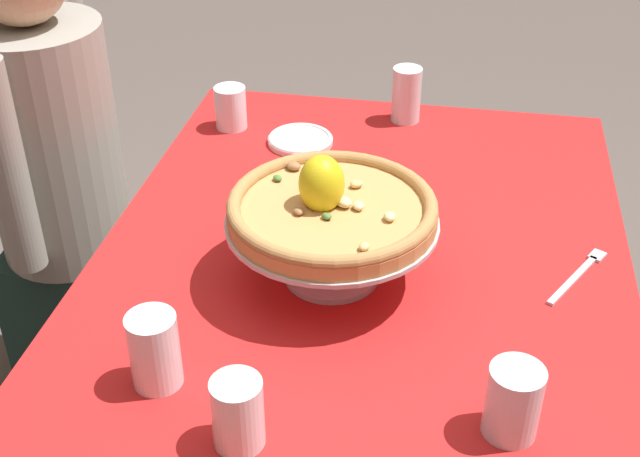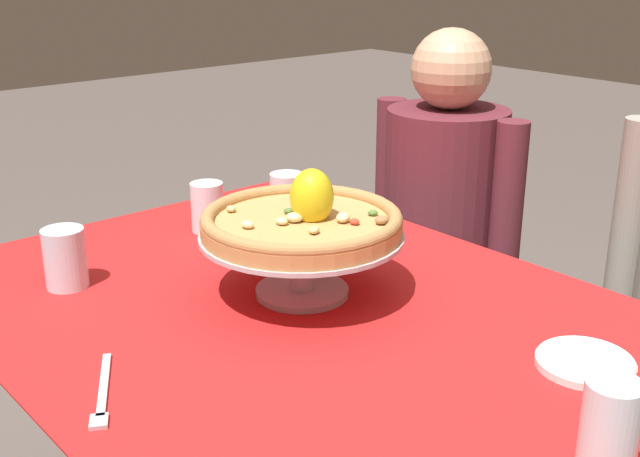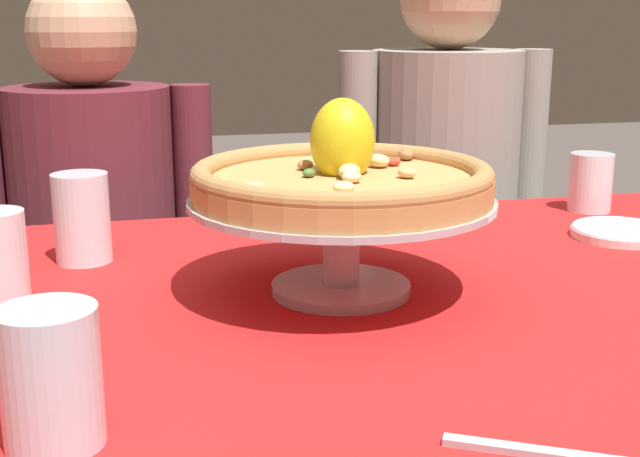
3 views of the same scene
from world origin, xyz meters
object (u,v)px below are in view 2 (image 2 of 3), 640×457
Objects in this scene: side_plate at (585,362)px; dinner_fork at (102,393)px; diner_left at (441,256)px; pizza_stand at (302,251)px; water_glass_side_left at (208,210)px; water_glass_front_left at (66,261)px; pizza at (303,220)px; water_glass_side_right at (608,439)px; water_glass_back_left at (287,203)px.

side_plate is 0.80× the size of dinner_fork.
diner_left is (-0.39, 1.17, -0.22)m from dinner_fork.
dinner_fork is at bearing -79.58° from pizza_stand.
water_glass_side_left is at bearing -97.25° from diner_left.
water_glass_front_left reaches higher than dinner_fork.
pizza_stand is at bearing 44.41° from water_glass_front_left.
diner_left is at bearing 112.42° from pizza_stand.
pizza is 3.16× the size of water_glass_front_left.
diner_left reaches higher than water_glass_side_left.
side_plate is 0.70m from dinner_fork.
pizza is 1.92× the size of dinner_fork.
water_glass_front_left is at bearing -90.07° from diner_left.
water_glass_side_right is 0.89× the size of side_plate.
water_glass_side_right is 1.20× the size of water_glass_side_left.
water_glass_front_left is 0.61× the size of dinner_fork.
water_glass_front_left is at bearing -76.64° from water_glass_side_left.
pizza is at bearing 100.29° from dinner_fork.
water_glass_side_right is 0.98m from water_glass_back_left.
dinner_fork is 1.26m from diner_left.
dinner_fork is at bearing -58.96° from water_glass_back_left.
water_glass_side_right is 1.07× the size of water_glass_back_left.
pizza is at bearing -34.19° from water_glass_back_left.
water_glass_side_right is (0.64, -0.07, -0.03)m from pizza_stand.
water_glass_side_left reaches higher than dinner_fork.
water_glass_front_left is 0.91m from side_plate.
pizza_stand is at bearing -8.61° from water_glass_side_left.
side_plate is 0.13× the size of diner_left.
water_glass_side_left is at bearing 134.20° from dinner_fork.
water_glass_side_left reaches higher than side_plate.
water_glass_back_left is 0.78m from side_plate.
water_glass_side_right is at bearing -6.04° from pizza_stand.
side_plate is at bearing -37.15° from diner_left.
pizza reaches higher than pizza_stand.
pizza_stand reaches higher than side_plate.
water_glass_side_left is (-0.40, 0.06, -0.04)m from pizza_stand.
water_glass_front_left is at bearing -135.59° from pizza_stand.
side_plate is at bearing 17.76° from pizza_stand.
water_glass_back_left reaches higher than water_glass_side_left.
dinner_fork is (-0.56, -0.36, -0.05)m from water_glass_side_right.
pizza is at bearing 67.84° from pizza_stand.
dinner_fork is at bearing -124.41° from side_plate.
water_glass_front_left is at bearing -149.89° from side_plate.
water_glass_side_right is at bearing -54.00° from side_plate.
diner_left is at bearing 89.93° from water_glass_front_left.
dinner_fork is at bearing -45.80° from water_glass_side_left.
water_glass_back_left is 0.10× the size of diner_left.
pizza_stand reaches higher than water_glass_front_left.
water_glass_back_left is at bearing 145.53° from pizza_stand.
pizza_stand is 0.40m from water_glass_side_left.
water_glass_front_left is at bearing -90.55° from water_glass_back_left.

